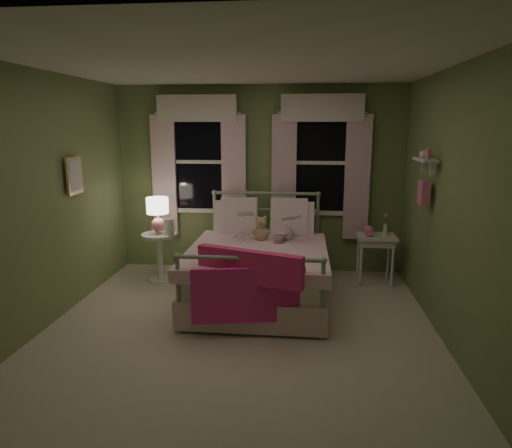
# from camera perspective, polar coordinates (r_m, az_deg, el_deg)

# --- Properties ---
(room_shell) EXTENTS (4.20, 4.20, 4.20)m
(room_shell) POSITION_cam_1_polar(r_m,az_deg,el_deg) (4.40, -2.20, 2.36)
(room_shell) COLOR beige
(room_shell) RESTS_ON ground
(bed) EXTENTS (1.58, 2.04, 1.18)m
(bed) POSITION_cam_1_polar(r_m,az_deg,el_deg) (5.47, 0.37, -5.54)
(bed) COLOR white
(bed) RESTS_ON ground
(pink_throw) EXTENTS (1.09, 0.47, 0.71)m
(pink_throw) POSITION_cam_1_polar(r_m,az_deg,el_deg) (4.43, -0.90, -6.80)
(pink_throw) COLOR #F83079
(pink_throw) RESTS_ON bed
(child_left) EXTENTS (0.27, 0.20, 0.69)m
(child_left) POSITION_cam_1_polar(r_m,az_deg,el_deg) (5.77, -1.99, 0.82)
(child_left) COLOR #F7D1DD
(child_left) RESTS_ON bed
(child_right) EXTENTS (0.40, 0.35, 0.71)m
(child_right) POSITION_cam_1_polar(r_m,az_deg,el_deg) (5.72, 3.58, 0.84)
(child_right) COLOR #F7D1DD
(child_right) RESTS_ON bed
(book_left) EXTENTS (0.21, 0.13, 0.26)m
(book_left) POSITION_cam_1_polar(r_m,az_deg,el_deg) (5.52, -2.34, 0.82)
(book_left) COLOR beige
(book_left) RESTS_ON child_left
(book_right) EXTENTS (0.22, 0.17, 0.26)m
(book_right) POSITION_cam_1_polar(r_m,az_deg,el_deg) (5.48, 3.47, 0.27)
(book_right) COLOR beige
(book_right) RESTS_ON child_right
(teddy_bear) EXTENTS (0.23, 0.19, 0.31)m
(teddy_bear) POSITION_cam_1_polar(r_m,az_deg,el_deg) (5.61, 0.64, -0.76)
(teddy_bear) COLOR tan
(teddy_bear) RESTS_ON bed
(nightstand_left) EXTENTS (0.46, 0.46, 0.65)m
(nightstand_left) POSITION_cam_1_polar(r_m,az_deg,el_deg) (6.22, -11.97, -3.26)
(nightstand_left) COLOR white
(nightstand_left) RESTS_ON ground
(table_lamp) EXTENTS (0.29, 0.29, 0.46)m
(table_lamp) POSITION_cam_1_polar(r_m,az_deg,el_deg) (6.10, -12.20, 1.59)
(table_lamp) COLOR pink
(table_lamp) RESTS_ON nightstand_left
(book_nightstand) EXTENTS (0.23, 0.27, 0.02)m
(book_nightstand) POSITION_cam_1_polar(r_m,az_deg,el_deg) (6.06, -11.40, -1.32)
(book_nightstand) COLOR beige
(book_nightstand) RESTS_ON nightstand_left
(nightstand_right) EXTENTS (0.50, 0.40, 0.64)m
(nightstand_right) POSITION_cam_1_polar(r_m,az_deg,el_deg) (6.18, 14.75, -2.26)
(nightstand_right) COLOR white
(nightstand_right) RESTS_ON ground
(pink_toy) EXTENTS (0.14, 0.18, 0.14)m
(pink_toy) POSITION_cam_1_polar(r_m,az_deg,el_deg) (6.12, 13.91, -0.82)
(pink_toy) COLOR pink
(pink_toy) RESTS_ON nightstand_right
(bud_vase) EXTENTS (0.06, 0.06, 0.28)m
(bud_vase) POSITION_cam_1_polar(r_m,az_deg,el_deg) (6.19, 15.90, -0.02)
(bud_vase) COLOR white
(bud_vase) RESTS_ON nightstand_right
(window_left) EXTENTS (1.34, 0.13, 1.96)m
(window_left) POSITION_cam_1_polar(r_m,az_deg,el_deg) (6.50, -7.21, 8.34)
(window_left) COLOR black
(window_left) RESTS_ON room_shell
(window_right) EXTENTS (1.34, 0.13, 1.96)m
(window_right) POSITION_cam_1_polar(r_m,az_deg,el_deg) (6.34, 8.10, 8.21)
(window_right) COLOR black
(window_right) RESTS_ON room_shell
(wall_shelf) EXTENTS (0.15, 0.50, 0.60)m
(wall_shelf) POSITION_cam_1_polar(r_m,az_deg,el_deg) (5.18, 20.32, 5.61)
(wall_shelf) COLOR white
(wall_shelf) RESTS_ON room_shell
(framed_picture) EXTENTS (0.03, 0.32, 0.42)m
(framed_picture) POSITION_cam_1_polar(r_m,az_deg,el_deg) (5.55, -21.75, 5.64)
(framed_picture) COLOR beige
(framed_picture) RESTS_ON room_shell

